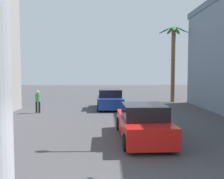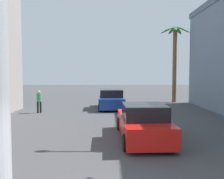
{
  "view_description": "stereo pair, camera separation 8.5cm",
  "coord_description": "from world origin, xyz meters",
  "px_view_note": "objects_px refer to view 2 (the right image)",
  "views": [
    {
      "loc": [
        -0.15,
        -3.88,
        2.88
      ],
      "look_at": [
        0.0,
        5.5,
        2.25
      ],
      "focal_mm": 40.0,
      "sensor_mm": 36.0,
      "label": 1
    },
    {
      "loc": [
        -0.07,
        -3.88,
        2.88
      ],
      "look_at": [
        0.0,
        5.5,
        2.25
      ],
      "focal_mm": 40.0,
      "sensor_mm": 36.0,
      "label": 2
    }
  ],
  "objects_px": {
    "car_far": "(111,99)",
    "car_lead": "(143,123)",
    "pedestrian_far_left": "(39,100)",
    "palm_tree_far_right": "(175,55)"
  },
  "relations": [
    {
      "from": "car_far",
      "to": "pedestrian_far_left",
      "type": "height_order",
      "value": "pedestrian_far_left"
    },
    {
      "from": "car_lead",
      "to": "car_far",
      "type": "xyz_separation_m",
      "value": [
        -1.36,
        9.34,
        0.03
      ]
    },
    {
      "from": "car_far",
      "to": "pedestrian_far_left",
      "type": "xyz_separation_m",
      "value": [
        -5.19,
        -2.16,
        0.21
      ]
    },
    {
      "from": "car_lead",
      "to": "pedestrian_far_left",
      "type": "relative_size",
      "value": 3.03
    },
    {
      "from": "car_far",
      "to": "palm_tree_far_right",
      "type": "distance_m",
      "value": 8.57
    },
    {
      "from": "car_far",
      "to": "pedestrian_far_left",
      "type": "distance_m",
      "value": 5.63
    },
    {
      "from": "car_far",
      "to": "palm_tree_far_right",
      "type": "height_order",
      "value": "palm_tree_far_right"
    },
    {
      "from": "car_far",
      "to": "car_lead",
      "type": "bearing_deg",
      "value": -81.74
    },
    {
      "from": "car_lead",
      "to": "pedestrian_far_left",
      "type": "distance_m",
      "value": 9.73
    },
    {
      "from": "car_lead",
      "to": "car_far",
      "type": "bearing_deg",
      "value": 98.26
    }
  ]
}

